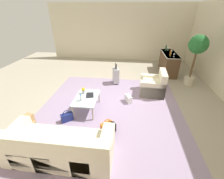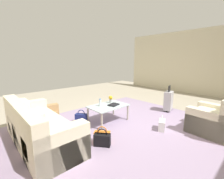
% 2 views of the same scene
% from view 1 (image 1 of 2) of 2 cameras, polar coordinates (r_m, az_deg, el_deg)
% --- Properties ---
extents(ground_plane, '(12.00, 12.00, 0.00)m').
position_cam_1_polar(ground_plane, '(5.04, -2.59, -5.33)').
color(ground_plane, '#A89E89').
extents(wall_left, '(0.12, 8.00, 3.10)m').
position_cam_1_polar(wall_left, '(9.29, 2.44, 20.79)').
color(wall_left, beige).
rests_on(wall_left, ground).
extents(area_rug, '(5.20, 4.40, 0.01)m').
position_cam_1_polar(area_rug, '(4.53, -1.26, -9.67)').
color(area_rug, '#9984A3').
rests_on(area_rug, ground).
extents(couch, '(0.86, 2.18, 0.86)m').
position_cam_1_polar(couch, '(3.42, -19.70, -20.62)').
color(couch, beige).
rests_on(couch, ground).
extents(armchair, '(0.92, 0.91, 0.88)m').
position_cam_1_polar(armchair, '(5.69, 15.67, 1.29)').
color(armchair, beige).
rests_on(armchair, ground).
extents(coffee_table, '(1.03, 0.68, 0.45)m').
position_cam_1_polar(coffee_table, '(4.60, -9.66, -3.56)').
color(coffee_table, silver).
rests_on(coffee_table, ground).
extents(water_bottle, '(0.06, 0.06, 0.20)m').
position_cam_1_polar(water_bottle, '(4.39, -11.76, -3.16)').
color(water_bottle, silver).
rests_on(water_bottle, coffee_table).
extents(coffee_table_book, '(0.33, 0.27, 0.03)m').
position_cam_1_polar(coffee_table_book, '(4.64, -8.39, -2.09)').
color(coffee_table_book, black).
rests_on(coffee_table_book, coffee_table).
extents(flower_vase, '(0.11, 0.11, 0.21)m').
position_cam_1_polar(flower_vase, '(4.73, -10.88, -0.17)').
color(flower_vase, '#B2B7BC').
rests_on(flower_vase, coffee_table).
extents(bar_console, '(1.71, 0.62, 0.95)m').
position_cam_1_polar(bar_console, '(7.81, 20.68, 9.50)').
color(bar_console, '#513823').
rests_on(bar_console, ground).
extents(wine_glass_leftmost, '(0.08, 0.08, 0.15)m').
position_cam_1_polar(wine_glass_leftmost, '(8.21, 20.46, 14.58)').
color(wine_glass_leftmost, silver).
rests_on(wine_glass_leftmost, bar_console).
extents(wine_glass_left_of_centre, '(0.08, 0.08, 0.15)m').
position_cam_1_polar(wine_glass_left_of_centre, '(7.67, 21.74, 13.46)').
color(wine_glass_left_of_centre, silver).
rests_on(wine_glass_left_of_centre, bar_console).
extents(wine_glass_right_of_centre, '(0.08, 0.08, 0.15)m').
position_cam_1_polar(wine_glass_right_of_centre, '(7.12, 22.57, 12.24)').
color(wine_glass_right_of_centre, silver).
rests_on(wine_glass_right_of_centre, bar_console).
extents(wine_bottle_green, '(0.07, 0.07, 0.30)m').
position_cam_1_polar(wine_bottle_green, '(8.10, 19.86, 14.57)').
color(wine_bottle_green, '#194C23').
rests_on(wine_bottle_green, bar_console).
extents(wine_bottle_amber, '(0.07, 0.07, 0.30)m').
position_cam_1_polar(wine_bottle_amber, '(7.16, 21.38, 12.61)').
color(wine_bottle_amber, brown).
rests_on(wine_bottle_amber, bar_console).
extents(suitcase_silver, '(0.44, 0.31, 0.85)m').
position_cam_1_polar(suitcase_silver, '(6.24, 1.48, 5.48)').
color(suitcase_silver, '#B7B7BC').
rests_on(suitcase_silver, ground).
extents(handbag_orange, '(0.31, 0.33, 0.36)m').
position_cam_1_polar(handbag_orange, '(3.97, -1.98, -13.82)').
color(handbag_orange, orange).
rests_on(handbag_orange, ground).
extents(handbag_navy, '(0.31, 0.34, 0.36)m').
position_cam_1_polar(handbag_navy, '(4.43, -16.77, -10.02)').
color(handbag_navy, navy).
rests_on(handbag_navy, ground).
extents(handbag_black, '(0.31, 0.34, 0.36)m').
position_cam_1_polar(handbag_black, '(3.92, -0.94, -14.53)').
color(handbag_black, black).
rests_on(handbag_black, ground).
extents(handbag_white, '(0.35, 0.27, 0.36)m').
position_cam_1_polar(handbag_white, '(5.08, 6.23, -3.45)').
color(handbag_white, white).
rests_on(handbag_white, ground).
extents(backpack_tan, '(0.33, 0.29, 0.40)m').
position_cam_1_polar(backpack_tan, '(4.53, -29.21, -11.00)').
color(backpack_tan, tan).
rests_on(backpack_tan, ground).
extents(potted_ficus, '(0.69, 0.69, 1.99)m').
position_cam_1_polar(potted_ficus, '(6.56, 29.64, 12.93)').
color(potted_ficus, '#BCB299').
rests_on(potted_ficus, ground).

